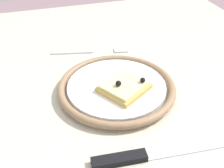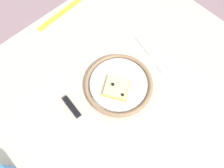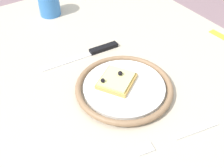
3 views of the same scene
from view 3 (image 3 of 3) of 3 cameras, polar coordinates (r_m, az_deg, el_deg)
dining_table at (r=0.77m, az=-1.11°, el=-4.86°), size 1.15×0.94×0.76m
plate at (r=0.68m, az=2.60°, el=-0.74°), size 0.25×0.25×0.02m
pizza_slice_near at (r=0.67m, az=0.97°, el=0.82°), size 0.12×0.12×0.03m
knife at (r=0.80m, az=-3.88°, el=6.94°), size 0.04×0.24×0.01m
fork at (r=0.61m, az=13.91°, el=-10.92°), size 0.06×0.20×0.00m
cup at (r=1.00m, az=-13.35°, el=16.58°), size 0.07×0.07×0.09m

